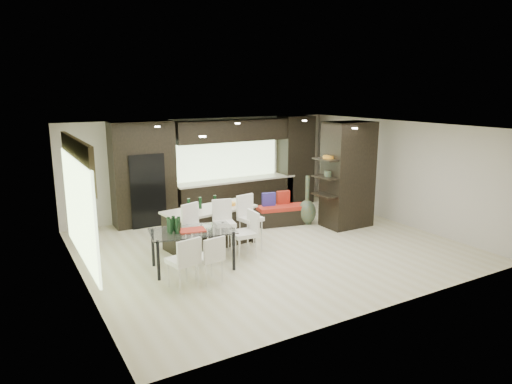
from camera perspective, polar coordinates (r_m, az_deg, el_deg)
ground at (r=10.44m, az=1.65°, el=-6.80°), size 8.00×8.00×0.00m
back_wall at (r=13.13m, az=-6.34°, el=3.26°), size 8.00×0.02×2.70m
left_wall at (r=8.72m, az=-21.31°, el=-2.34°), size 0.02×7.00×2.70m
right_wall at (r=12.60m, az=17.40°, el=2.36°), size 0.02×7.00×2.70m
ceiling at (r=9.87m, az=1.76°, el=8.14°), size 8.00×7.00×0.02m
window_left at (r=8.92m, az=-21.26°, el=-2.02°), size 0.04×3.20×1.90m
window_back at (r=13.31m, az=-3.92°, el=4.31°), size 3.40×0.04×1.20m
stone_accent at (r=8.75m, az=-21.53°, el=3.72°), size 0.08×3.00×0.80m
ceiling_spots at (r=10.09m, az=1.00°, el=8.13°), size 4.00×3.00×0.02m
back_cabinetry at (r=13.04m, az=-3.74°, el=3.24°), size 6.80×0.68×2.70m
refrigerator at (r=12.22m, az=-13.75°, el=0.36°), size 0.90×0.68×1.90m
partition_column at (r=11.91m, az=11.40°, el=2.12°), size 1.20×0.80×2.70m
kitchen_island at (r=10.45m, az=-5.79°, el=-4.36°), size 2.18×1.19×0.86m
stool_left at (r=9.53m, az=-7.41°, el=-5.77°), size 0.54×0.54×0.96m
stool_mid at (r=9.77m, az=-3.96°, el=-5.21°), size 0.50×0.50×0.97m
stool_right at (r=10.05m, az=-0.67°, el=-4.60°), size 0.51×0.51×0.99m
bench at (r=12.04m, az=3.27°, el=-2.90°), size 1.39×0.76×0.50m
floor_vase at (r=12.05m, az=6.42°, el=-1.01°), size 0.50×0.50×1.30m
dining_table at (r=9.18m, az=-7.90°, el=-7.11°), size 1.76×1.18×0.78m
chair_near at (r=8.51m, az=-5.94°, el=-8.49°), size 0.52×0.52×0.83m
chair_far at (r=8.31m, az=-9.13°, el=-8.91°), size 0.57×0.57×0.89m
chair_end at (r=9.61m, az=-1.58°, el=-5.63°), size 0.52×0.52×0.92m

